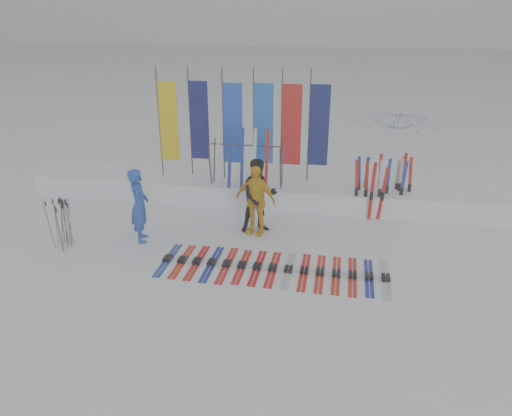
% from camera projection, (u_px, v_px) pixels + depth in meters
% --- Properties ---
extents(ground, '(120.00, 120.00, 0.00)m').
position_uv_depth(ground, '(234.00, 279.00, 10.67)').
color(ground, white).
rests_on(ground, ground).
extents(snow_bank, '(14.00, 1.60, 0.60)m').
position_uv_depth(snow_bank, '(267.00, 191.00, 14.74)').
color(snow_bank, white).
rests_on(snow_bank, ground).
extents(person_blue, '(0.65, 0.79, 1.85)m').
position_uv_depth(person_blue, '(139.00, 205.00, 12.06)').
color(person_blue, '#1E46B2').
rests_on(person_blue, ground).
extents(person_black, '(1.14, 1.03, 1.92)m').
position_uv_depth(person_black, '(259.00, 196.00, 12.55)').
color(person_black, black).
rests_on(person_black, ground).
extents(person_yellow, '(1.14, 0.68, 1.81)m').
position_uv_depth(person_yellow, '(255.00, 200.00, 12.45)').
color(person_yellow, '#F1B20F').
rests_on(person_yellow, ground).
extents(tent_canopy, '(3.01, 3.06, 2.49)m').
position_uv_depth(tent_canopy, '(394.00, 151.00, 15.32)').
color(tent_canopy, white).
rests_on(tent_canopy, ground).
extents(ski_row, '(5.03, 1.70, 0.07)m').
position_uv_depth(ski_row, '(273.00, 268.00, 11.01)').
color(ski_row, '#163A9A').
rests_on(ski_row, ground).
extents(pole_cluster, '(0.51, 0.58, 1.25)m').
position_uv_depth(pole_cluster, '(62.00, 224.00, 11.84)').
color(pole_cluster, '#595B60').
rests_on(pole_cluster, ground).
extents(feather_flags, '(4.93, 0.31, 3.20)m').
position_uv_depth(feather_flags, '(244.00, 124.00, 14.30)').
color(feather_flags, '#383A3F').
rests_on(feather_flags, ground).
extents(ski_rack, '(2.04, 0.80, 1.23)m').
position_uv_depth(ski_rack, '(246.00, 159.00, 14.05)').
color(ski_rack, '#383A3F').
rests_on(ski_rack, ground).
extents(upright_skis, '(1.54, 1.13, 1.66)m').
position_uv_depth(upright_skis, '(383.00, 186.00, 13.72)').
color(upright_skis, red).
rests_on(upright_skis, ground).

